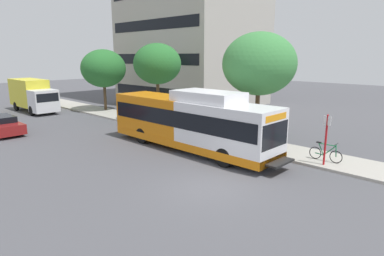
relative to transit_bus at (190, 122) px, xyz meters
name	(u,v)px	position (x,y,z in m)	size (l,w,h in m)	color
ground_plane	(110,151)	(-3.60, 3.28, -1.70)	(120.00, 120.00, 0.00)	#4C4C51
sidewalk_curb	(211,135)	(3.40, 1.28, -1.63)	(3.00, 56.00, 0.14)	#A8A399
transit_bus	(190,122)	(0.00, 0.00, 0.00)	(2.58, 12.25, 3.65)	white
bus_stop_sign_pole	(326,136)	(2.37, -7.23, -0.05)	(0.10, 0.36, 2.60)	red
bicycle_parked	(326,153)	(3.03, -7.03, -1.14)	(0.52, 1.76, 1.02)	black
street_tree_near_stop	(259,64)	(4.27, -1.92, 3.38)	(4.66, 4.66, 6.93)	#4C3823
street_tree_mid_block	(157,64)	(4.29, 8.01, 3.22)	(4.00, 4.00, 6.49)	#4C3823
street_tree_far_block	(103,69)	(4.15, 16.22, 2.63)	(4.45, 4.45, 6.10)	#4C3823
parked_car_far_lane	(2,125)	(-6.58, 12.75, -1.04)	(1.80, 4.50, 1.33)	maroon
box_truck_background	(33,95)	(-1.13, 21.21, 0.04)	(2.32, 7.01, 3.25)	silver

